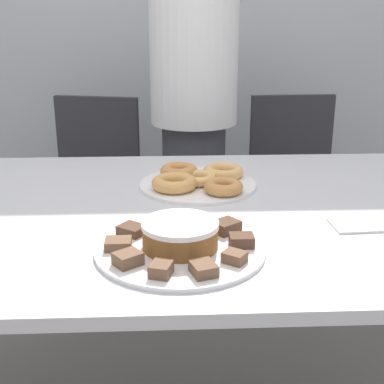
{
  "coord_description": "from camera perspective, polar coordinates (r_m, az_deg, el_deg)",
  "views": [
    {
      "loc": [
        -0.0,
        -1.35,
        1.28
      ],
      "look_at": [
        0.05,
        -0.05,
        0.83
      ],
      "focal_mm": 50.0,
      "sensor_mm": 36.0,
      "label": 1
    }
  ],
  "objects": [
    {
      "name": "wall_back",
      "position": [
        2.99,
        -2.65,
        19.29
      ],
      "size": [
        8.0,
        0.05,
        2.6
      ],
      "color": "#B2B7BC",
      "rests_on": "ground_plane"
    },
    {
      "name": "lamington_9",
      "position": [
        1.11,
        -6.64,
        -7.07
      ],
      "size": [
        0.07,
        0.07,
        0.03
      ],
      "rotation": [
        0.0,
        0.0,
        10.06
      ],
      "color": "brown",
      "rests_on": "plate_cake"
    },
    {
      "name": "lamington_1",
      "position": [
        1.07,
        1.47,
        -8.18
      ],
      "size": [
        0.06,
        0.07,
        0.02
      ],
      "rotation": [
        0.0,
        0.0,
        5.03
      ],
      "color": "brown",
      "rests_on": "plate_cake"
    },
    {
      "name": "lamington_3",
      "position": [
        1.19,
        5.52,
        -5.16
      ],
      "size": [
        0.05,
        0.05,
        0.03
      ],
      "rotation": [
        0.0,
        0.0,
        6.29
      ],
      "color": "#513828",
      "rests_on": "plate_cake"
    },
    {
      "name": "donut_1",
      "position": [
        1.55,
        -1.75,
        0.97
      ],
      "size": [
        0.13,
        0.13,
        0.04
      ],
      "color": "tan",
      "rests_on": "plate_donuts"
    },
    {
      "name": "lamington_0",
      "position": [
        1.06,
        -3.09,
        -8.23
      ],
      "size": [
        0.05,
        0.06,
        0.03
      ],
      "rotation": [
        0.0,
        0.0,
        4.41
      ],
      "color": "brown",
      "rests_on": "plate_cake"
    },
    {
      "name": "donut_0",
      "position": [
        1.61,
        0.77,
        1.47
      ],
      "size": [
        0.11,
        0.11,
        0.03
      ],
      "color": "#E5AD66",
      "rests_on": "plate_donuts"
    },
    {
      "name": "donut_4",
      "position": [
        1.67,
        -1.27,
        2.23
      ],
      "size": [
        0.12,
        0.12,
        0.04
      ],
      "color": "#C68447",
      "rests_on": "plate_donuts"
    },
    {
      "name": "lamington_6",
      "position": [
        1.3,
        -3.11,
        -3.09
      ],
      "size": [
        0.05,
        0.06,
        0.02
      ],
      "rotation": [
        0.0,
        0.0,
        8.18
      ],
      "color": "#513828",
      "rests_on": "plate_cake"
    },
    {
      "name": "person_standing",
      "position": [
        2.28,
        0.31,
        8.97
      ],
      "size": [
        0.36,
        0.36,
        1.68
      ],
      "color": "#383842",
      "rests_on": "ground_plane"
    },
    {
      "name": "plate_cake",
      "position": [
        1.19,
        -1.05,
        -6.11
      ],
      "size": [
        0.38,
        0.38,
        0.01
      ],
      "color": "white",
      "rests_on": "table"
    },
    {
      "name": "table",
      "position": [
        1.47,
        -2.22,
        -4.22
      ],
      "size": [
        2.0,
        1.08,
        0.77
      ],
      "color": "silver",
      "rests_on": "ground_plane"
    },
    {
      "name": "frosted_cake",
      "position": [
        1.17,
        -1.06,
        -4.56
      ],
      "size": [
        0.17,
        0.17,
        0.06
      ],
      "color": "brown",
      "rests_on": "plate_cake"
    },
    {
      "name": "donut_2",
      "position": [
        1.53,
        3.53,
        0.56
      ],
      "size": [
        0.11,
        0.11,
        0.03
      ],
      "color": "#C68447",
      "rests_on": "plate_donuts"
    },
    {
      "name": "lamington_7",
      "position": [
        1.26,
        -6.21,
        -4.01
      ],
      "size": [
        0.08,
        0.07,
        0.02
      ],
      "rotation": [
        0.0,
        0.0,
        8.8
      ],
      "color": "#513828",
      "rests_on": "plate_cake"
    },
    {
      "name": "napkin",
      "position": [
        1.39,
        17.33,
        -3.34
      ],
      "size": [
        0.13,
        0.11,
        0.01
      ],
      "color": "white",
      "rests_on": "table"
    },
    {
      "name": "office_chair_left",
      "position": [
        2.5,
        -10.67,
        -1.26
      ],
      "size": [
        0.52,
        0.52,
        0.9
      ],
      "rotation": [
        0.0,
        0.0,
        -0.22
      ],
      "color": "black",
      "rests_on": "ground_plane"
    },
    {
      "name": "office_chair_right",
      "position": [
        2.55,
        11.11,
        -0.91
      ],
      "size": [
        0.46,
        0.46,
        0.9
      ],
      "rotation": [
        0.0,
        0.0,
        0.04
      ],
      "color": "black",
      "rests_on": "ground_plane"
    },
    {
      "name": "lamington_4",
      "position": [
        1.26,
        3.83,
        -3.69
      ],
      "size": [
        0.08,
        0.08,
        0.03
      ],
      "rotation": [
        0.0,
        0.0,
        6.92
      ],
      "color": "#513828",
      "rests_on": "plate_cake"
    },
    {
      "name": "donut_3",
      "position": [
        1.68,
        3.51,
        2.22
      ],
      "size": [
        0.13,
        0.13,
        0.03
      ],
      "color": "#E5AD66",
      "rests_on": "plate_donuts"
    },
    {
      "name": "lamington_8",
      "position": [
        1.18,
        -7.67,
        -5.51
      ],
      "size": [
        0.06,
        0.05,
        0.02
      ],
      "rotation": [
        0.0,
        0.0,
        9.43
      ],
      "color": "brown",
      "rests_on": "plate_cake"
    },
    {
      "name": "plate_donuts",
      "position": [
        1.62,
        0.77,
        0.79
      ],
      "size": [
        0.35,
        0.35,
        0.01
      ],
      "color": "white",
      "rests_on": "table"
    },
    {
      "name": "lamington_5",
      "position": [
        1.3,
        0.6,
        -2.99
      ],
      "size": [
        0.06,
        0.07,
        0.02
      ],
      "rotation": [
        0.0,
        0.0,
        7.55
      ],
      "color": "brown",
      "rests_on": "plate_cake"
    },
    {
      "name": "lamington_2",
      "position": [
        1.12,
        4.78,
        -6.93
      ],
      "size": [
        0.06,
        0.06,
        0.02
      ],
      "rotation": [
        0.0,
        0.0,
        5.66
      ],
      "color": "brown",
      "rests_on": "plate_cake"
    }
  ]
}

